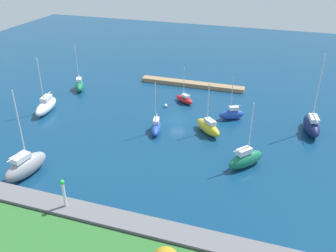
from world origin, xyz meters
name	(u,v)px	position (x,y,z in m)	size (l,w,h in m)	color
water	(178,120)	(0.00, 0.00, 0.00)	(160.00, 160.00, 0.00)	navy
pier_dock	(192,84)	(1.90, -17.27, 0.44)	(23.37, 2.15, 0.87)	#997A56
breakwater	(105,220)	(0.00, 28.79, 0.77)	(73.12, 2.91, 1.53)	slate
harbor_beacon	(64,191)	(5.11, 28.79, 3.68)	(0.56, 0.56, 3.73)	silver
sailboat_blue_west_end	(156,127)	(2.18, 5.47, 0.93)	(2.93, 5.60, 9.07)	#2347B2
sailboat_green_outer_mooring	(246,159)	(-13.79, 11.39, 1.30)	(5.43, 5.97, 10.10)	#19724C
sailboat_gray_by_breakwater	(26,166)	(15.09, 23.21, 1.54)	(3.57, 7.41, 12.73)	gray
sailboat_white_far_north	(46,106)	(24.81, 4.63, 1.26)	(3.41, 7.69, 10.78)	white
sailboat_navy_off_beacon	(312,125)	(-23.05, -2.62, 1.43)	(3.50, 7.65, 13.66)	#141E4C
sailboat_yellow_lone_north	(208,127)	(-6.38, 3.13, 1.15)	(5.79, 5.59, 8.92)	yellow
sailboat_red_along_channel	(184,99)	(0.98, -7.92, 0.76)	(4.69, 3.77, 7.20)	red
sailboat_blue_east_end	(232,114)	(-9.31, -3.41, 1.04)	(4.87, 3.52, 8.32)	#2347B2
sailboat_green_inner_mooring	(79,85)	(24.54, -7.20, 1.11)	(4.05, 5.45, 10.15)	#19724C
mooring_buoy_white	(166,106)	(3.83, -4.58, 0.34)	(0.67, 0.67, 0.67)	white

